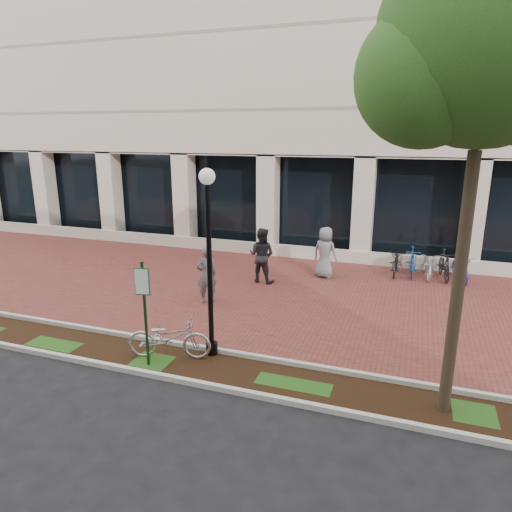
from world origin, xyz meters
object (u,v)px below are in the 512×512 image
(lamppost, at_px, (209,254))
(pedestrian_left, at_px, (206,275))
(locked_bicycle, at_px, (169,337))
(pedestrian_right, at_px, (325,252))
(bike_rack_cluster, at_px, (428,264))
(pedestrian_mid, at_px, (262,255))
(street_tree, at_px, (491,50))
(parking_sign, at_px, (144,301))

(lamppost, height_order, pedestrian_left, lamppost)
(lamppost, bearing_deg, locked_bicycle, -150.12)
(pedestrian_right, bearing_deg, lamppost, 95.28)
(pedestrian_right, xyz_separation_m, bike_rack_cluster, (3.53, 1.24, -0.43))
(lamppost, height_order, pedestrian_right, lamppost)
(lamppost, relative_size, pedestrian_mid, 2.26)
(street_tree, xyz_separation_m, bike_rack_cluster, (-0.29, 8.63, -5.84))
(parking_sign, bearing_deg, lamppost, 30.78)
(lamppost, xyz_separation_m, street_tree, (5.17, -0.57, 3.86))
(pedestrian_left, bearing_deg, bike_rack_cluster, 174.32)
(pedestrian_mid, relative_size, pedestrian_right, 1.04)
(parking_sign, bearing_deg, locked_bicycle, 50.41)
(pedestrian_right, distance_m, bike_rack_cluster, 3.77)
(pedestrian_left, bearing_deg, street_tree, 108.31)
(parking_sign, height_order, pedestrian_mid, parking_sign)
(pedestrian_right, bearing_deg, parking_sign, 88.87)
(parking_sign, relative_size, bike_rack_cluster, 0.81)
(street_tree, relative_size, pedestrian_left, 4.66)
(pedestrian_mid, height_order, bike_rack_cluster, pedestrian_mid)
(street_tree, xyz_separation_m, pedestrian_mid, (-5.81, 6.13, -5.36))
(street_tree, height_order, pedestrian_left, street_tree)
(pedestrian_left, bearing_deg, pedestrian_right, -171.43)
(parking_sign, xyz_separation_m, pedestrian_left, (-0.46, 4.08, -0.67))
(pedestrian_left, xyz_separation_m, bike_rack_cluster, (6.47, 4.97, -0.39))
(pedestrian_left, xyz_separation_m, pedestrian_mid, (0.95, 2.47, 0.08))
(locked_bicycle, relative_size, pedestrian_right, 1.05)
(lamppost, bearing_deg, parking_sign, -138.82)
(locked_bicycle, distance_m, pedestrian_mid, 6.07)
(street_tree, bearing_deg, pedestrian_left, 151.51)
(parking_sign, distance_m, bike_rack_cluster, 10.91)
(parking_sign, bearing_deg, street_tree, -6.64)
(parking_sign, xyz_separation_m, locked_bicycle, (0.28, 0.50, -1.04))
(parking_sign, relative_size, pedestrian_left, 1.38)
(parking_sign, distance_m, lamppost, 1.75)
(lamppost, bearing_deg, bike_rack_cluster, 58.83)
(locked_bicycle, bearing_deg, pedestrian_mid, -17.43)
(street_tree, relative_size, locked_bicycle, 4.25)
(locked_bicycle, bearing_deg, pedestrian_right, -32.20)
(locked_bicycle, bearing_deg, lamppost, -75.63)
(pedestrian_right, bearing_deg, locked_bicycle, 89.73)
(lamppost, distance_m, bike_rack_cluster, 9.63)
(parking_sign, xyz_separation_m, pedestrian_mid, (0.48, 6.55, -0.59))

